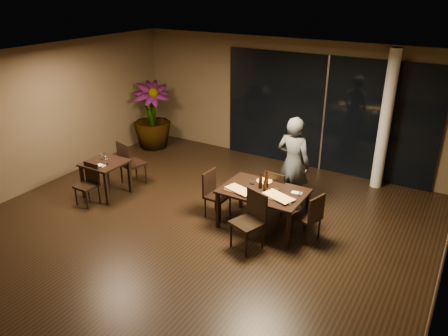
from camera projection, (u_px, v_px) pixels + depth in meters
ground at (193, 231)px, 7.95m from camera, size 8.00×8.00×0.00m
wall_back at (286, 102)px, 10.54m from camera, size 8.00×0.10×3.00m
wall_left at (34, 119)px, 9.25m from camera, size 0.10×8.00×3.00m
ceiling at (188, 64)px, 6.74m from camera, size 8.00×8.00×0.04m
window_panel at (325, 115)px, 10.06m from camera, size 5.00×0.06×2.70m
column at (385, 121)px, 9.10m from camera, size 0.24×0.24×3.00m
main_table at (263, 194)px, 7.84m from camera, size 1.50×1.00×0.75m
side_table at (105, 168)px, 9.06m from camera, size 0.80×0.80×0.75m
chair_main_far at (276, 190)px, 8.35m from camera, size 0.44×0.44×0.91m
chair_main_near at (251, 217)px, 7.30m from camera, size 0.59×0.59×1.01m
chair_main_left at (214, 191)px, 8.31m from camera, size 0.43×0.43×0.91m
chair_main_right at (311, 215)px, 7.50m from camera, size 0.51×0.51×0.88m
chair_side_far at (129, 161)px, 9.54m from camera, size 0.58×0.58×1.01m
chair_side_near at (89, 181)px, 8.79m from camera, size 0.40×0.40×0.85m
diner at (293, 163)px, 8.45m from camera, size 0.67×0.47×1.88m
potted_plant at (152, 116)px, 11.59m from camera, size 1.36×1.36×1.77m
pizza_board_left at (240, 191)px, 7.76m from camera, size 0.56×0.32×0.01m
pizza_board_right at (278, 198)px, 7.52m from camera, size 0.57×0.30×0.01m
oblong_pizza_left at (240, 190)px, 7.76m from camera, size 0.55×0.37×0.02m
oblong_pizza_right at (279, 197)px, 7.52m from camera, size 0.59×0.42×0.02m
round_pizza at (264, 181)px, 8.14m from camera, size 0.28×0.28×0.01m
bottle_a at (260, 180)px, 7.83m from camera, size 0.07×0.07×0.30m
bottle_b at (265, 184)px, 7.72m from camera, size 0.06×0.06×0.28m
bottle_c at (267, 179)px, 7.85m from camera, size 0.07×0.07×0.32m
tumbler_left at (252, 182)px, 8.02m from camera, size 0.08×0.08×0.09m
tumbler_right at (278, 189)px, 7.76m from camera, size 0.07×0.07×0.09m
napkin_near at (289, 200)px, 7.44m from camera, size 0.20×0.16×0.01m
napkin_far at (297, 193)px, 7.69m from camera, size 0.19×0.12×0.01m
wine_glass_a at (101, 156)px, 9.08m from camera, size 0.07×0.07×0.16m
wine_glass_b at (106, 160)px, 8.86m from camera, size 0.08×0.08×0.19m
side_napkin at (101, 165)px, 8.82m from camera, size 0.18×0.11×0.01m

